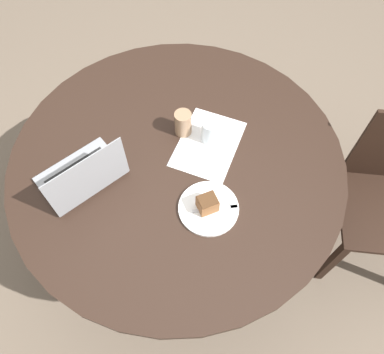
# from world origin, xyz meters

# --- Properties ---
(ground_plane) EXTENTS (12.00, 12.00, 0.00)m
(ground_plane) POSITION_xyz_m (0.00, 0.00, 0.00)
(ground_plane) COLOR #6B5B4C
(dining_table) EXTENTS (1.38, 1.38, 0.74)m
(dining_table) POSITION_xyz_m (0.00, 0.00, 0.64)
(dining_table) COLOR black
(dining_table) RESTS_ON ground_plane
(paper_document) EXTENTS (0.38, 0.33, 0.00)m
(paper_document) POSITION_xyz_m (-0.08, 0.13, 0.75)
(paper_document) COLOR white
(paper_document) RESTS_ON dining_table
(plate) EXTENTS (0.23, 0.23, 0.01)m
(plate) POSITION_xyz_m (0.22, 0.14, 0.75)
(plate) COLOR white
(plate) RESTS_ON dining_table
(cake_slice) EXTENTS (0.09, 0.09, 0.07)m
(cake_slice) POSITION_xyz_m (0.23, 0.13, 0.79)
(cake_slice) COLOR brown
(cake_slice) RESTS_ON plate
(fork) EXTENTS (0.05, 0.17, 0.00)m
(fork) POSITION_xyz_m (0.23, 0.18, 0.76)
(fork) COLOR silver
(fork) RESTS_ON plate
(coffee_glass) EXTENTS (0.07, 0.07, 0.11)m
(coffee_glass) POSITION_xyz_m (-0.13, 0.02, 0.80)
(coffee_glass) COLOR #997556
(coffee_glass) RESTS_ON dining_table
(water_glass) EXTENTS (0.08, 0.08, 0.11)m
(water_glass) POSITION_xyz_m (-0.10, 0.13, 0.80)
(water_glass) COLOR silver
(water_glass) RESTS_ON dining_table
(laptop) EXTENTS (0.37, 0.38, 0.24)m
(laptop) POSITION_xyz_m (0.13, -0.35, 0.79)
(laptop) COLOR gray
(laptop) RESTS_ON dining_table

